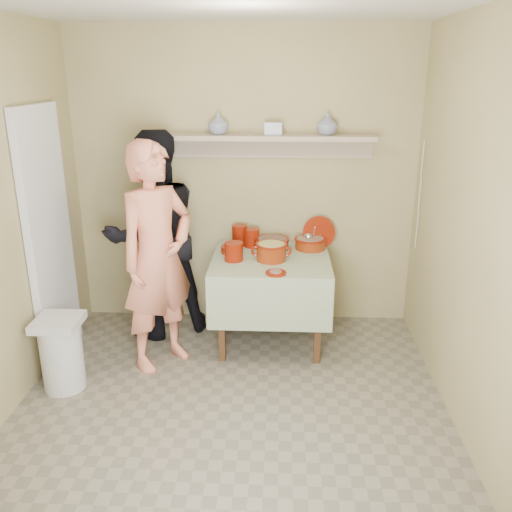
# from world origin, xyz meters

# --- Properties ---
(ground) EXTENTS (3.50, 3.50, 0.00)m
(ground) POSITION_xyz_m (0.00, 0.00, 0.00)
(ground) COLOR #746D5B
(ground) RESTS_ON ground
(tile_panel) EXTENTS (0.06, 0.70, 2.00)m
(tile_panel) POSITION_xyz_m (-1.46, 0.95, 1.00)
(tile_panel) COLOR silver
(tile_panel) RESTS_ON ground
(plate_stack_a) EXTENTS (0.14, 0.14, 0.18)m
(plate_stack_a) POSITION_xyz_m (-0.04, 1.59, 0.85)
(plate_stack_a) COLOR #671307
(plate_stack_a) RESTS_ON serving_table
(plate_stack_b) EXTENTS (0.13, 0.13, 0.16)m
(plate_stack_b) POSITION_xyz_m (0.08, 1.55, 0.84)
(plate_stack_b) COLOR #671307
(plate_stack_b) RESTS_ON serving_table
(bowl_stack) EXTENTS (0.15, 0.15, 0.15)m
(bowl_stack) POSITION_xyz_m (-0.05, 1.18, 0.84)
(bowl_stack) COLOR #671307
(bowl_stack) RESTS_ON serving_table
(empty_bowl) EXTENTS (0.19, 0.19, 0.06)m
(empty_bowl) POSITION_xyz_m (-0.08, 1.38, 0.79)
(empty_bowl) COLOR #671307
(empty_bowl) RESTS_ON serving_table
(propped_lid) EXTENTS (0.31, 0.17, 0.28)m
(propped_lid) POSITION_xyz_m (0.66, 1.60, 0.88)
(propped_lid) COLOR #671307
(propped_lid) RESTS_ON serving_table
(vase_right) EXTENTS (0.19, 0.19, 0.18)m
(vase_right) POSITION_xyz_m (0.70, 1.63, 1.81)
(vase_right) COLOR navy
(vase_right) RESTS_ON wall_shelf
(vase_left) EXTENTS (0.24, 0.24, 0.18)m
(vase_left) POSITION_xyz_m (-0.21, 1.62, 1.81)
(vase_left) COLOR navy
(vase_left) RESTS_ON wall_shelf
(ceramic_box) EXTENTS (0.15, 0.11, 0.10)m
(ceramic_box) POSITION_xyz_m (0.25, 1.62, 1.77)
(ceramic_box) COLOR navy
(ceramic_box) RESTS_ON wall_shelf
(person_cook) EXTENTS (0.74, 0.77, 1.77)m
(person_cook) POSITION_xyz_m (-0.60, 0.86, 0.88)
(person_cook) COLOR #E07E60
(person_cook) RESTS_ON ground
(person_helper) EXTENTS (1.09, 1.02, 1.78)m
(person_helper) POSITION_xyz_m (-0.74, 1.40, 0.89)
(person_helper) COLOR black
(person_helper) RESTS_ON ground
(room_shell) EXTENTS (3.04, 3.54, 2.62)m
(room_shell) POSITION_xyz_m (0.00, 0.00, 1.61)
(room_shell) COLOR tan
(room_shell) RESTS_ON ground
(serving_table) EXTENTS (0.97, 0.97, 0.76)m
(serving_table) POSITION_xyz_m (0.25, 1.28, 0.64)
(serving_table) COLOR #4C2D16
(serving_table) RESTS_ON ground
(cazuela_meat_a) EXTENTS (0.30, 0.30, 0.10)m
(cazuela_meat_a) POSITION_xyz_m (0.25, 1.48, 0.82)
(cazuela_meat_a) COLOR #631E0A
(cazuela_meat_a) RESTS_ON serving_table
(cazuela_meat_b) EXTENTS (0.28, 0.28, 0.10)m
(cazuela_meat_b) POSITION_xyz_m (0.58, 1.51, 0.82)
(cazuela_meat_b) COLOR #631E0A
(cazuela_meat_b) RESTS_ON serving_table
(ladle) EXTENTS (0.08, 0.26, 0.19)m
(ladle) POSITION_xyz_m (0.57, 1.51, 0.87)
(ladle) COLOR silver
(ladle) RESTS_ON cazuela_meat_b
(cazuela_rice) EXTENTS (0.33, 0.25, 0.14)m
(cazuela_rice) POSITION_xyz_m (0.25, 1.20, 0.85)
(cazuela_rice) COLOR #631E0A
(cazuela_rice) RESTS_ON serving_table
(front_plate) EXTENTS (0.16, 0.16, 0.03)m
(front_plate) POSITION_xyz_m (0.29, 0.88, 0.77)
(front_plate) COLOR #671307
(front_plate) RESTS_ON serving_table
(wall_shelf) EXTENTS (1.80, 0.25, 0.21)m
(wall_shelf) POSITION_xyz_m (0.20, 1.65, 1.67)
(wall_shelf) COLOR tan
(wall_shelf) RESTS_ON room_shell
(trash_bin) EXTENTS (0.32, 0.32, 0.56)m
(trash_bin) POSITION_xyz_m (-1.25, 0.45, 0.28)
(trash_bin) COLOR silver
(trash_bin) RESTS_ON ground
(electrical_cord) EXTENTS (0.01, 0.05, 0.90)m
(electrical_cord) POSITION_xyz_m (1.47, 1.48, 1.25)
(electrical_cord) COLOR silver
(electrical_cord) RESTS_ON wall_shelf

